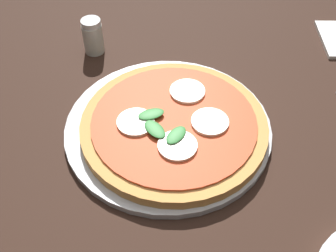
# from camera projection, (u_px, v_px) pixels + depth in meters

# --- Properties ---
(dining_table) EXTENTS (1.12, 1.10, 0.71)m
(dining_table) POSITION_uv_depth(u_px,v_px,m) (165.00, 156.00, 0.80)
(dining_table) COLOR black
(dining_table) RESTS_ON ground_plane
(serving_tray) EXTENTS (0.35, 0.35, 0.01)m
(serving_tray) POSITION_uv_depth(u_px,v_px,m) (168.00, 128.00, 0.72)
(serving_tray) COLOR silver
(serving_tray) RESTS_ON dining_table
(pizza) EXTENTS (0.31, 0.31, 0.03)m
(pizza) POSITION_uv_depth(u_px,v_px,m) (174.00, 125.00, 0.70)
(pizza) COLOR tan
(pizza) RESTS_ON serving_tray
(pepper_shaker) EXTENTS (0.04, 0.04, 0.07)m
(pepper_shaker) POSITION_uv_depth(u_px,v_px,m) (93.00, 36.00, 0.85)
(pepper_shaker) COLOR #B2B7AD
(pepper_shaker) RESTS_ON dining_table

